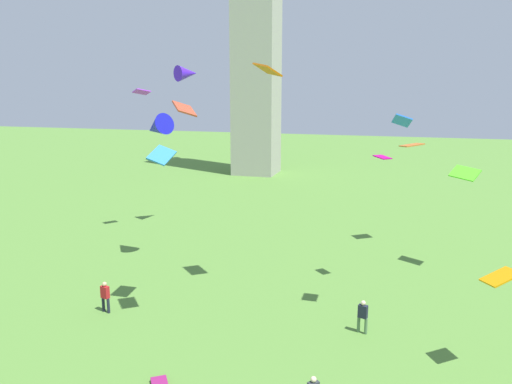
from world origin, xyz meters
The scene contains 14 objects.
monument_obelisk centered at (-12.21, 58.69, 22.76)m, with size 5.84×5.84×45.51m.
person_0 centered at (-7.85, 13.15, 1.00)m, with size 0.54×0.37×1.77m.
person_2 centered at (5.90, 14.64, 0.99)m, with size 0.53×0.38×1.75m.
kite_flying_0 centered at (-9.86, 29.67, 13.27)m, with size 2.11×2.27×1.35m.
kite_flying_1 centered at (0.05, 17.88, 13.09)m, with size 1.84×1.93×0.80m.
kite_flying_2 centered at (-12.78, 27.23, 11.79)m, with size 1.39×1.44×0.57m.
kite_flying_3 centered at (-2.45, 12.37, 11.19)m, with size 1.46×1.64×0.75m.
kite_flying_4 centered at (-8.64, 21.56, 9.50)m, with size 2.79×2.47×1.99m.
kite_flying_5 centered at (7.23, 16.13, 10.58)m, with size 1.00×1.15×0.76m.
kite_flying_6 centered at (11.53, 12.59, 4.42)m, with size 1.64×1.53×0.56m.
kite_flying_7 centered at (11.41, 25.14, 6.71)m, with size 2.01×1.74×0.84m.
kite_flying_8 centered at (-4.65, 14.24, 8.71)m, with size 1.05×1.51×0.94m.
kite_flying_9 centered at (6.28, 20.96, 8.12)m, with size 1.16×1.17×0.16m.
kite_flying_10 centered at (8.15, 29.85, 7.91)m, with size 1.89×1.75×0.31m.
Camera 1 is at (7.04, -8.81, 12.16)m, focal length 34.58 mm.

